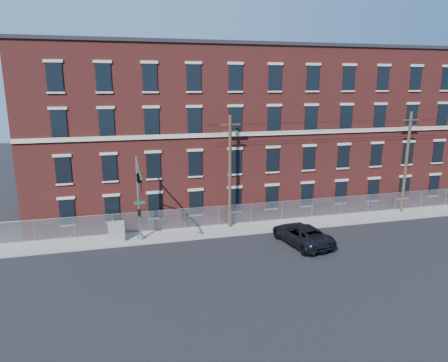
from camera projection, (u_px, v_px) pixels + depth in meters
name	position (u px, v px, depth m)	size (l,w,h in m)	color
ground	(224.00, 255.00, 31.00)	(140.00, 140.00, 0.00)	black
sidewalk	(333.00, 220.00, 38.61)	(65.00, 3.00, 0.12)	gray
mill_building	(297.00, 126.00, 45.13)	(55.30, 14.32, 16.30)	maroon
chain_link_fence	(327.00, 206.00, 39.61)	(59.06, 0.06, 1.85)	#A5A8AD
traffic_signal_mast	(139.00, 184.00, 30.33)	(0.90, 6.75, 7.00)	#9EA0A5
utility_pole_near	(230.00, 170.00, 35.51)	(1.80, 0.28, 10.00)	#493524
utility_pole_mid	(406.00, 161.00, 39.90)	(1.80, 0.28, 10.00)	#493524
overhead_wires	(411.00, 122.00, 39.01)	(40.00, 0.62, 0.62)	black
pickup_truck	(302.00, 234.00, 32.92)	(2.73, 5.92, 1.64)	black
utility_cabinet	(117.00, 231.00, 33.23)	(1.31, 0.65, 1.63)	gray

